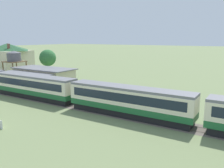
% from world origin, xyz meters
% --- Properties ---
extents(passenger_train, '(93.17, 3.10, 4.06)m').
position_xyz_m(passenger_train, '(-23.80, 1.49, 2.25)').
color(passenger_train, '#1E6033').
rests_on(passenger_train, ground_plane).
extents(railway_track, '(164.60, 3.60, 0.04)m').
position_xyz_m(railway_track, '(-21.63, 1.49, 0.01)').
color(railway_track, '#665B51').
rests_on(railway_track, ground_plane).
extents(station_building, '(14.96, 7.83, 3.78)m').
position_xyz_m(station_building, '(-50.80, 11.07, 1.92)').
color(station_building, beige).
rests_on(station_building, ground_plane).
extents(station_house_dark_green_roof, '(12.94, 10.53, 8.81)m').
position_xyz_m(station_house_dark_green_roof, '(-74.34, 18.79, 4.53)').
color(station_house_dark_green_roof, beige).
rests_on(station_house_dark_green_roof, ground_plane).
extents(water_tower, '(4.39, 4.39, 7.28)m').
position_xyz_m(water_tower, '(-61.34, 11.40, 5.74)').
color(water_tower, brown).
rests_on(water_tower, ground_plane).
extents(yard_tree_0, '(4.38, 4.38, 7.39)m').
position_xyz_m(yard_tree_0, '(-57.49, 18.81, 5.18)').
color(yard_tree_0, brown).
rests_on(yard_tree_0, ground_plane).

